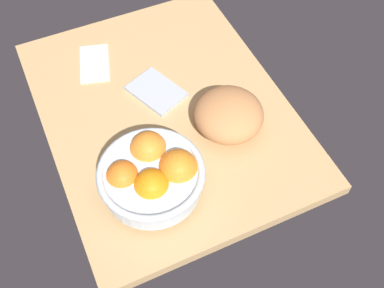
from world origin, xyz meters
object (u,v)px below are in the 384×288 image
object	(u,v)px
napkin_spare	(94,63)
bread_loaf	(229,115)
fruit_bowl	(152,175)
napkin_folded	(157,91)

from	to	relation	value
napkin_spare	bread_loaf	bearing A→B (deg)	34.27
fruit_bowl	napkin_spare	bearing A→B (deg)	-179.53
bread_loaf	napkin_spare	xyz separation A→B (cm)	(-33.41, -22.77, -4.14)
fruit_bowl	napkin_folded	size ratio (longest dim) A/B	1.70
bread_loaf	napkin_folded	bearing A→B (deg)	-146.44
napkin_folded	napkin_spare	size ratio (longest dim) A/B	0.99
bread_loaf	napkin_spare	distance (cm)	40.64
fruit_bowl	bread_loaf	xyz separation A→B (cm)	(-8.29, 22.42, -0.75)
fruit_bowl	bread_loaf	world-z (taller)	fruit_bowl
napkin_folded	napkin_spare	xyz separation A→B (cm)	(-16.26, -11.39, -0.07)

